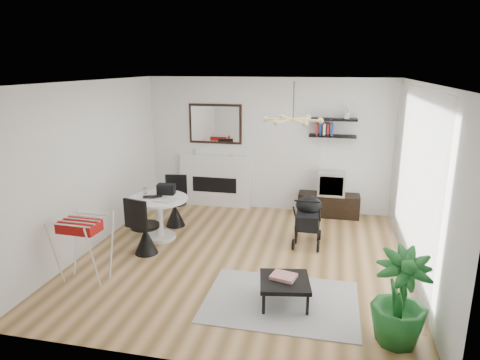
% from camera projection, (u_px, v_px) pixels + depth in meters
% --- Properties ---
extents(floor, '(5.00, 5.00, 0.00)m').
position_uv_depth(floor, '(242.00, 258.00, 6.71)').
color(floor, brown).
rests_on(floor, ground).
extents(ceiling, '(5.00, 5.00, 0.00)m').
position_uv_depth(ceiling, '(242.00, 82.00, 6.01)').
color(ceiling, white).
rests_on(ceiling, wall_back).
extents(wall_back, '(5.00, 0.00, 5.00)m').
position_uv_depth(wall_back, '(268.00, 145.00, 8.72)').
color(wall_back, white).
rests_on(wall_back, floor).
extents(wall_left, '(0.00, 5.00, 5.00)m').
position_uv_depth(wall_left, '(90.00, 167.00, 6.88)').
color(wall_left, white).
rests_on(wall_left, floor).
extents(wall_right, '(0.00, 5.00, 5.00)m').
position_uv_depth(wall_right, '(421.00, 185.00, 5.84)').
color(wall_right, white).
rests_on(wall_right, floor).
extents(sheer_curtain, '(0.04, 3.60, 2.60)m').
position_uv_depth(sheer_curtain, '(411.00, 180.00, 6.05)').
color(sheer_curtain, white).
rests_on(sheer_curtain, wall_right).
extents(fireplace, '(1.50, 0.17, 2.16)m').
position_uv_depth(fireplace, '(215.00, 174.00, 9.05)').
color(fireplace, white).
rests_on(fireplace, floor).
extents(shelf_lower, '(0.90, 0.25, 0.04)m').
position_uv_depth(shelf_lower, '(332.00, 136.00, 8.26)').
color(shelf_lower, black).
rests_on(shelf_lower, wall_back).
extents(shelf_upper, '(0.90, 0.25, 0.04)m').
position_uv_depth(shelf_upper, '(333.00, 119.00, 8.18)').
color(shelf_upper, black).
rests_on(shelf_upper, wall_back).
extents(pendant_lamp, '(0.90, 0.90, 0.10)m').
position_uv_depth(pendant_lamp, '(293.00, 120.00, 6.29)').
color(pendant_lamp, tan).
rests_on(pendant_lamp, ceiling).
extents(tv_console, '(1.20, 0.42, 0.45)m').
position_uv_depth(tv_console, '(329.00, 205.00, 8.54)').
color(tv_console, black).
rests_on(tv_console, floor).
extents(crt_tv, '(0.53, 0.46, 0.46)m').
position_uv_depth(crt_tv, '(331.00, 183.00, 8.41)').
color(crt_tv, silver).
rests_on(crt_tv, tv_console).
extents(dining_table, '(1.01, 1.01, 0.74)m').
position_uv_depth(dining_table, '(159.00, 212.00, 7.36)').
color(dining_table, white).
rests_on(dining_table, floor).
extents(laptop, '(0.38, 0.31, 0.03)m').
position_uv_depth(laptop, '(152.00, 198.00, 7.26)').
color(laptop, black).
rests_on(laptop, dining_table).
extents(black_bag, '(0.31, 0.21, 0.18)m').
position_uv_depth(black_bag, '(166.00, 189.00, 7.48)').
color(black_bag, black).
rests_on(black_bag, dining_table).
extents(newspaper, '(0.40, 0.35, 0.01)m').
position_uv_depth(newspaper, '(167.00, 200.00, 7.15)').
color(newspaper, silver).
rests_on(newspaper, dining_table).
extents(drinking_glass, '(0.06, 0.06, 0.11)m').
position_uv_depth(drinking_glass, '(145.00, 191.00, 7.52)').
color(drinking_glass, white).
rests_on(drinking_glass, dining_table).
extents(chair_far, '(0.46, 0.48, 0.94)m').
position_uv_depth(chair_far, '(175.00, 210.00, 8.01)').
color(chair_far, black).
rests_on(chair_far, floor).
extents(chair_near, '(0.48, 0.50, 0.96)m').
position_uv_depth(chair_near, '(145.00, 236.00, 6.80)').
color(chair_near, black).
rests_on(chair_near, floor).
extents(drying_rack, '(0.65, 0.61, 0.93)m').
position_uv_depth(drying_rack, '(84.00, 248.00, 5.89)').
color(drying_rack, white).
rests_on(drying_rack, floor).
extents(stroller, '(0.46, 0.75, 0.90)m').
position_uv_depth(stroller, '(308.00, 222.00, 7.17)').
color(stroller, black).
rests_on(stroller, floor).
extents(rug, '(1.94, 1.40, 0.01)m').
position_uv_depth(rug, '(281.00, 301.00, 5.48)').
color(rug, '#9C9C9C').
rests_on(rug, floor).
extents(coffee_table, '(0.71, 0.71, 0.32)m').
position_uv_depth(coffee_table, '(285.00, 282.00, 5.37)').
color(coffee_table, black).
rests_on(coffee_table, rug).
extents(magazines, '(0.35, 0.31, 0.04)m').
position_uv_depth(magazines, '(284.00, 276.00, 5.40)').
color(magazines, '#B9302E').
rests_on(magazines, coffee_table).
extents(potted_plant, '(0.63, 0.63, 1.07)m').
position_uv_depth(potted_plant, '(400.00, 298.00, 4.55)').
color(potted_plant, '#1C6325').
rests_on(potted_plant, floor).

